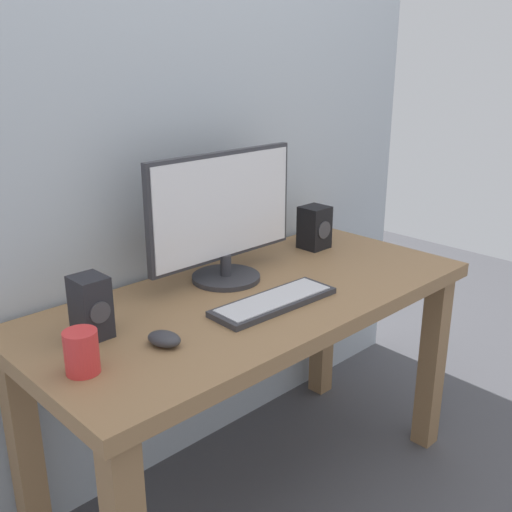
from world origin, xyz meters
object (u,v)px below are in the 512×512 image
monitor (223,216)px  mouse (164,339)px  keyboard_primary (274,302)px  speaker_right (314,227)px  coffee_mug (82,352)px  speaker_left (91,307)px  desk (255,327)px

monitor → mouse: 0.52m
keyboard_primary → speaker_right: bearing=28.7°
mouse → coffee_mug: 0.22m
speaker_left → keyboard_primary: bearing=-21.0°
speaker_left → coffee_mug: 0.19m
monitor → mouse: size_ratio=6.08×
mouse → coffee_mug: coffee_mug is taller
speaker_left → desk: bearing=-9.2°
monitor → speaker_right: bearing=1.6°
desk → coffee_mug: coffee_mug is taller
coffee_mug → mouse: bearing=-5.7°
speaker_right → coffee_mug: size_ratio=1.53×
coffee_mug → monitor: bearing=19.4°
speaker_right → speaker_left: (-0.99, -0.09, 0.00)m
desk → speaker_left: (-0.51, 0.08, 0.20)m
desk → monitor: size_ratio=2.56×
speaker_right → speaker_left: bearing=-175.0°
speaker_right → keyboard_primary: bearing=-151.3°
keyboard_primary → speaker_left: 0.53m
speaker_left → coffee_mug: bearing=-126.6°
mouse → speaker_left: speaker_left is taller
desk → coffee_mug: (-0.63, -0.07, 0.17)m
desk → monitor: (0.01, 0.16, 0.33)m
speaker_left → coffee_mug: (-0.11, -0.15, -0.03)m
desk → keyboard_primary: (-0.03, -0.10, 0.13)m
monitor → speaker_right: size_ratio=3.56×
monitor → keyboard_primary: bearing=-97.4°
keyboard_primary → coffee_mug: (-0.60, 0.04, 0.04)m
monitor → speaker_left: (-0.52, -0.07, -0.13)m
mouse → desk: bearing=-4.2°
keyboard_primary → mouse: (-0.38, 0.01, 0.01)m
monitor → keyboard_primary: (-0.03, -0.26, -0.20)m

